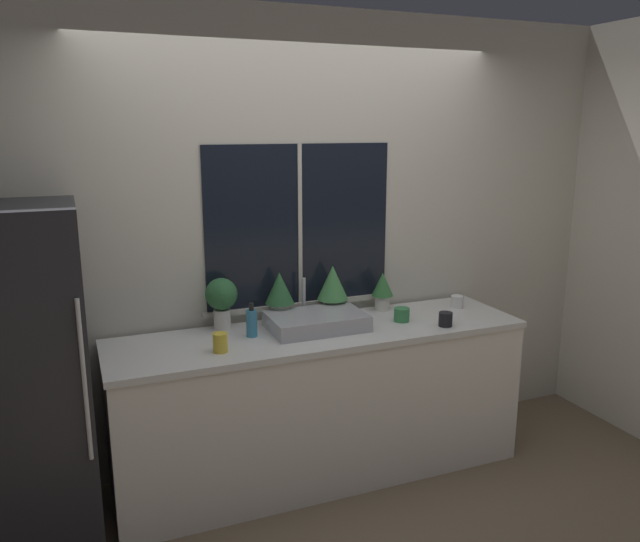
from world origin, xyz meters
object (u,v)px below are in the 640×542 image
at_px(potted_plant_center_right, 333,286).
at_px(mug_yellow, 220,343).
at_px(refrigerator, 21,382).
at_px(potted_plant_center_left, 280,294).
at_px(mug_black, 446,319).
at_px(sink, 316,321).
at_px(mug_green, 402,315).
at_px(potted_plant_far_right, 382,288).
at_px(soap_bottle, 252,323).
at_px(mug_white, 457,302).
at_px(potted_plant_far_left, 221,298).

bearing_deg(potted_plant_center_right, mug_yellow, -155.40).
bearing_deg(refrigerator, mug_yellow, -4.99).
bearing_deg(potted_plant_center_left, mug_black, -26.50).
bearing_deg(refrigerator, sink, 3.06).
relative_size(potted_plant_center_left, mug_green, 3.26).
relative_size(potted_plant_far_right, mug_black, 2.92).
distance_m(potted_plant_center_right, mug_green, 0.45).
xyz_separation_m(potted_plant_far_right, soap_bottle, (-0.91, -0.19, -0.06)).
distance_m(mug_white, mug_black, 0.41).
bearing_deg(potted_plant_far_right, mug_yellow, -162.32).
bearing_deg(potted_plant_far_left, mug_black, -19.61).
relative_size(potted_plant_far_left, potted_plant_center_right, 0.95).
height_order(refrigerator, soap_bottle, refrigerator).
distance_m(soap_bottle, mug_green, 0.91).
bearing_deg(soap_bottle, potted_plant_center_right, 18.09).
height_order(refrigerator, mug_white, refrigerator).
relative_size(mug_white, mug_green, 0.84).
relative_size(potted_plant_far_left, mug_yellow, 2.97).
bearing_deg(mug_white, mug_yellow, -172.12).
xyz_separation_m(refrigerator, potted_plant_far_right, (2.07, 0.28, 0.19)).
height_order(sink, mug_white, sink).
height_order(potted_plant_center_right, mug_yellow, potted_plant_center_right).
bearing_deg(potted_plant_center_left, refrigerator, -168.74).
distance_m(refrigerator, mug_yellow, 0.96).
distance_m(potted_plant_center_right, mug_white, 0.84).
bearing_deg(mug_yellow, mug_black, -3.25).
relative_size(refrigerator, soap_bottle, 8.79).
bearing_deg(refrigerator, mug_green, 0.62).
height_order(mug_white, mug_black, mug_black).
distance_m(potted_plant_far_left, mug_yellow, 0.40).
height_order(potted_plant_far_left, mug_white, potted_plant_far_left).
relative_size(potted_plant_center_left, potted_plant_far_right, 1.26).
height_order(refrigerator, mug_green, refrigerator).
bearing_deg(potted_plant_far_left, potted_plant_center_left, 0.00).
bearing_deg(soap_bottle, mug_white, 1.94).
relative_size(refrigerator, potted_plant_far_right, 6.97).
bearing_deg(potted_plant_far_left, mug_yellow, -105.04).
bearing_deg(potted_plant_far_left, sink, -21.07).
bearing_deg(potted_plant_far_right, soap_bottle, -168.50).
height_order(potted_plant_center_left, potted_plant_far_right, potted_plant_center_left).
relative_size(refrigerator, potted_plant_center_left, 5.55).
bearing_deg(potted_plant_center_right, sink, -133.51).
xyz_separation_m(mug_green, mug_black, (0.19, -0.18, 0.00)).
distance_m(potted_plant_center_right, potted_plant_far_right, 0.35).
distance_m(potted_plant_far_right, mug_green, 0.27).
relative_size(potted_plant_far_right, mug_white, 3.09).
height_order(sink, potted_plant_far_left, potted_plant_far_left).
height_order(mug_black, mug_yellow, mug_yellow).
distance_m(potted_plant_far_right, mug_yellow, 1.19).
height_order(potted_plant_center_right, mug_white, potted_plant_center_right).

